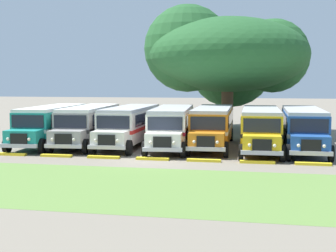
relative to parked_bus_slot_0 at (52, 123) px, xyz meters
The scene contains 17 objects.
ground_plane 10.84m from the parked_bus_slot_0, 31.67° to the right, with size 220.00×220.00×0.00m, color slate.
foreground_grass_strip 15.89m from the parked_bus_slot_0, 54.73° to the right, with size 80.00×8.96×0.01m, color olive.
parked_bus_slot_0 is the anchor object (origin of this frame).
parked_bus_slot_1 2.85m from the parked_bus_slot_0, ahead, with size 3.36×10.94×2.82m.
parked_bus_slot_2 6.02m from the parked_bus_slot_0, ahead, with size 2.82×10.86×2.82m.
parked_bus_slot_3 9.21m from the parked_bus_slot_0, ahead, with size 3.44×10.96×2.82m.
parked_bus_slot_4 12.10m from the parked_bus_slot_0, ahead, with size 2.90×10.87×2.82m.
parked_bus_slot_5 15.46m from the parked_bus_slot_0, ahead, with size 2.80×10.85×2.82m.
parked_bus_slot_6 18.31m from the parked_bus_slot_0, ahead, with size 2.75×10.85×2.82m.
curb_wheelstop_0 5.98m from the parked_bus_slot_0, 91.00° to the right, with size 2.00×0.36×0.15m, color yellow.
curb_wheelstop_1 6.68m from the parked_bus_slot_0, 62.79° to the right, with size 2.00×0.36×0.15m, color yellow.
curb_wheelstop_2 8.51m from the parked_bus_slot_0, 43.71° to the right, with size 2.00×0.36×0.15m, color yellow.
curb_wheelstop_3 10.91m from the parked_bus_slot_0, 32.37° to the right, with size 2.00×0.36×0.15m, color yellow.
curb_wheelstop_4 13.59m from the parked_bus_slot_0, 25.37° to the right, with size 2.00×0.36×0.15m, color yellow.
curb_wheelstop_5 16.41m from the parked_bus_slot_0, 20.74° to the right, with size 2.00×0.36×0.15m, color yellow.
curb_wheelstop_6 19.31m from the parked_bus_slot_0, 17.49° to the right, with size 2.00×0.36×0.15m, color yellow.
broad_shade_tree 18.00m from the parked_bus_slot_0, 44.29° to the left, with size 15.05×17.17×11.64m.
Camera 1 is at (6.21, -27.18, 4.65)m, focal length 50.17 mm.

